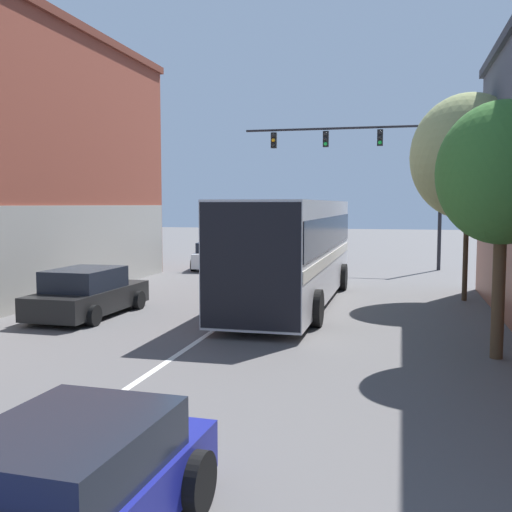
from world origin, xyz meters
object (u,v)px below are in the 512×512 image
(traffic_signal_gantry, at_px, (374,159))
(street_tree_near, at_px, (503,174))
(street_tree_far, at_px, (468,157))
(parked_car_left_mid, at_px, (216,256))
(parked_car_left_near, at_px, (88,294))
(hatchback_foreground, at_px, (59,499))
(bus, at_px, (293,246))

(traffic_signal_gantry, height_order, street_tree_near, traffic_signal_gantry)
(street_tree_near, distance_m, street_tree_far, 7.93)
(parked_car_left_mid, bearing_deg, parked_car_left_near, 173.33)
(parked_car_left_near, xyz_separation_m, street_tree_far, (10.92, 5.56, 4.15))
(hatchback_foreground, xyz_separation_m, traffic_signal_gantry, (1.55, 26.09, 4.92))
(hatchback_foreground, distance_m, parked_car_left_mid, 24.90)
(parked_car_left_mid, bearing_deg, hatchback_foreground, -173.57)
(parked_car_left_mid, xyz_separation_m, street_tree_far, (11.20, -7.62, 4.16))
(bus, xyz_separation_m, parked_car_left_mid, (-5.68, 9.64, -1.23))
(hatchback_foreground, distance_m, traffic_signal_gantry, 26.59)
(bus, bearing_deg, parked_car_left_near, 123.37)
(parked_car_left_near, bearing_deg, parked_car_left_mid, 2.50)
(bus, distance_m, parked_car_left_mid, 11.25)
(traffic_signal_gantry, xyz_separation_m, street_tree_far, (3.49, -9.58, -0.71))
(traffic_signal_gantry, relative_size, street_tree_near, 1.85)
(street_tree_near, bearing_deg, hatchback_foreground, -119.73)
(parked_car_left_near, bearing_deg, street_tree_near, -100.79)
(hatchback_foreground, bearing_deg, parked_car_left_near, 30.60)
(parked_car_left_mid, bearing_deg, street_tree_near, -152.28)
(bus, distance_m, hatchback_foreground, 14.56)
(bus, relative_size, parked_car_left_mid, 2.66)
(parked_car_left_mid, height_order, traffic_signal_gantry, traffic_signal_gantry)
(parked_car_left_near, relative_size, parked_car_left_mid, 1.02)
(bus, bearing_deg, parked_car_left_mid, 30.64)
(parked_car_left_mid, distance_m, traffic_signal_gantry, 9.32)
(street_tree_far, bearing_deg, traffic_signal_gantry, 110.02)
(parked_car_left_mid, xyz_separation_m, street_tree_near, (11.09, -15.49, 3.21))
(bus, bearing_deg, traffic_signal_gantry, -9.81)
(street_tree_far, bearing_deg, bus, -159.91)
(traffic_signal_gantry, bearing_deg, parked_car_left_near, -116.15)
(parked_car_left_mid, height_order, street_tree_near, street_tree_near)
(bus, xyz_separation_m, traffic_signal_gantry, (2.03, 11.60, 3.63))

